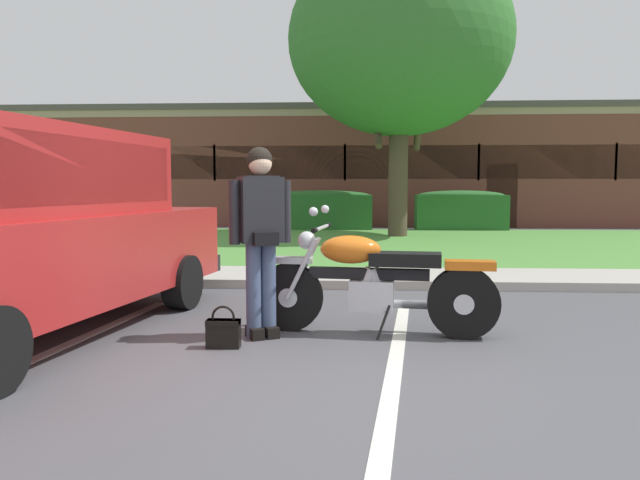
% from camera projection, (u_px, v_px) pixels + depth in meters
% --- Properties ---
extents(ground_plane, '(140.00, 140.00, 0.00)m').
position_uv_depth(ground_plane, '(319.00, 366.00, 4.59)').
color(ground_plane, '#4C4C51').
extents(curb_strip, '(60.00, 0.20, 0.12)m').
position_uv_depth(curb_strip, '(335.00, 284.00, 8.09)').
color(curb_strip, '#ADA89E').
rests_on(curb_strip, ground).
extents(concrete_walk, '(60.00, 1.50, 0.08)m').
position_uv_depth(concrete_walk, '(337.00, 276.00, 8.93)').
color(concrete_walk, '#ADA89E').
rests_on(concrete_walk, ground).
extents(grass_lawn, '(60.00, 8.94, 0.06)m').
position_uv_depth(grass_lawn, '(344.00, 244.00, 14.13)').
color(grass_lawn, '#518E3D').
rests_on(grass_lawn, ground).
extents(stall_stripe_0, '(0.59, 4.39, 0.01)m').
position_uv_depth(stall_stripe_0, '(46.00, 354.00, 4.92)').
color(stall_stripe_0, silver).
rests_on(stall_stripe_0, ground).
extents(stall_stripe_1, '(0.59, 4.39, 0.01)m').
position_uv_depth(stall_stripe_1, '(396.00, 360.00, 4.75)').
color(stall_stripe_1, silver).
rests_on(stall_stripe_1, ground).
extents(motorcycle, '(2.24, 0.82, 1.18)m').
position_uv_depth(motorcycle, '(384.00, 283.00, 5.54)').
color(motorcycle, black).
rests_on(motorcycle, ground).
extents(rider_person, '(0.52, 0.40, 1.70)m').
position_uv_depth(rider_person, '(261.00, 227.00, 5.40)').
color(rider_person, black).
rests_on(rider_person, ground).
extents(handbag, '(0.28, 0.13, 0.36)m').
position_uv_depth(handbag, '(223.00, 331.00, 5.11)').
color(handbag, black).
rests_on(handbag, ground).
extents(parked_suv_adjacent, '(2.62, 5.06, 1.86)m').
position_uv_depth(parked_suv_adjacent, '(15.00, 232.00, 5.39)').
color(parked_suv_adjacent, '#AD2323').
rests_on(parked_suv_adjacent, ground).
extents(shade_tree, '(5.73, 5.73, 7.53)m').
position_uv_depth(shade_tree, '(400.00, 41.00, 15.57)').
color(shade_tree, '#4C3D2D').
rests_on(shade_tree, ground).
extents(hedge_left, '(3.20, 0.90, 1.24)m').
position_uv_depth(hedge_left, '(320.00, 210.00, 18.65)').
color(hedge_left, '#286028').
rests_on(hedge_left, ground).
extents(hedge_center_left, '(2.72, 0.90, 1.24)m').
position_uv_depth(hedge_center_left, '(461.00, 210.00, 18.40)').
color(hedge_center_left, '#286028').
rests_on(hedge_center_left, ground).
extents(brick_building, '(25.94, 8.38, 4.12)m').
position_uv_depth(brick_building, '(347.00, 169.00, 24.17)').
color(brick_building, brown).
rests_on(brick_building, ground).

